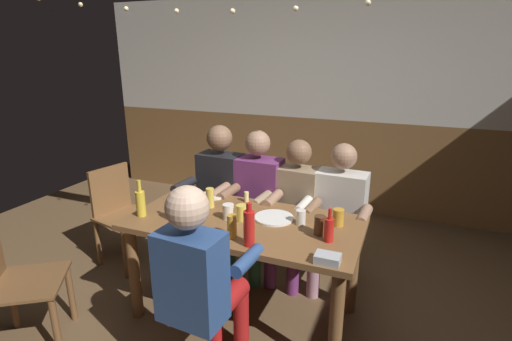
# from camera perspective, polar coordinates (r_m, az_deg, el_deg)

# --- Properties ---
(ground_plane) EXTENTS (6.92, 6.92, 0.00)m
(ground_plane) POSITION_cam_1_polar(r_m,az_deg,el_deg) (3.01, -2.36, -21.14)
(ground_plane) COLOR brown
(back_wall_upper) EXTENTS (5.77, 0.12, 1.39)m
(back_wall_upper) POSITION_cam_1_polar(r_m,az_deg,el_deg) (4.65, 10.13, 16.05)
(back_wall_upper) COLOR beige
(back_wall_wainscot) EXTENTS (5.77, 0.12, 1.10)m
(back_wall_wainscot) POSITION_cam_1_polar(r_m,az_deg,el_deg) (4.84, 9.36, 1.18)
(back_wall_wainscot) COLOR brown
(back_wall_wainscot) RESTS_ON ground_plane
(dining_table) EXTENTS (1.60, 0.80, 0.75)m
(dining_table) POSITION_cam_1_polar(r_m,az_deg,el_deg) (2.74, -1.73, -9.61)
(dining_table) COLOR brown
(dining_table) RESTS_ON ground_plane
(person_0) EXTENTS (0.54, 0.53, 1.26)m
(person_0) POSITION_cam_1_polar(r_m,az_deg,el_deg) (3.46, -5.76, -2.70)
(person_0) COLOR black
(person_0) RESTS_ON ground_plane
(person_1) EXTENTS (0.56, 0.53, 1.24)m
(person_1) POSITION_cam_1_polar(r_m,az_deg,el_deg) (3.32, -0.17, -3.66)
(person_1) COLOR #6B2D66
(person_1) RESTS_ON ground_plane
(person_2) EXTENTS (0.52, 0.54, 1.19)m
(person_2) POSITION_cam_1_polar(r_m,az_deg,el_deg) (3.22, 5.66, -5.02)
(person_2) COLOR #997F60
(person_2) RESTS_ON ground_plane
(person_3) EXTENTS (0.55, 0.53, 1.19)m
(person_3) POSITION_cam_1_polar(r_m,az_deg,el_deg) (3.15, 12.04, -5.77)
(person_3) COLOR silver
(person_3) RESTS_ON ground_plane
(person_4) EXTENTS (0.51, 0.54, 1.23)m
(person_4) POSITION_cam_1_polar(r_m,az_deg,el_deg) (2.23, -8.27, -15.15)
(person_4) COLOR #2D4C84
(person_4) RESTS_ON ground_plane
(chair_empty_near_right) EXTENTS (0.52, 0.52, 0.88)m
(chair_empty_near_right) POSITION_cam_1_polar(r_m,az_deg,el_deg) (3.72, -19.31, -5.81)
(chair_empty_near_right) COLOR brown
(chair_empty_near_right) RESTS_ON ground_plane
(chair_empty_near_left) EXTENTS (0.61, 0.61, 0.88)m
(chair_empty_near_left) POSITION_cam_1_polar(r_m,az_deg,el_deg) (2.98, -32.30, -13.59)
(chair_empty_near_left) COLOR brown
(chair_empty_near_left) RESTS_ON ground_plane
(table_candle) EXTENTS (0.04, 0.04, 0.08)m
(table_candle) POSITION_cam_1_polar(r_m,az_deg,el_deg) (2.99, -1.42, -3.90)
(table_candle) COLOR #F9E08C
(table_candle) RESTS_ON dining_table
(condiment_caddy) EXTENTS (0.14, 0.10, 0.05)m
(condiment_caddy) POSITION_cam_1_polar(r_m,az_deg,el_deg) (2.22, 10.51, -12.65)
(condiment_caddy) COLOR #B2B7BC
(condiment_caddy) RESTS_ON dining_table
(plate_0) EXTENTS (0.27, 0.27, 0.01)m
(plate_0) POSITION_cam_1_polar(r_m,az_deg,el_deg) (2.71, 2.67, -6.97)
(plate_0) COLOR white
(plate_0) RESTS_ON dining_table
(plate_1) EXTENTS (0.20, 0.20, 0.01)m
(plate_1) POSITION_cam_1_polar(r_m,az_deg,el_deg) (3.13, -6.31, -3.64)
(plate_1) COLOR white
(plate_1) RESTS_ON dining_table
(bottle_0) EXTENTS (0.07, 0.07, 0.23)m
(bottle_0) POSITION_cam_1_polar(r_m,az_deg,el_deg) (2.69, -11.70, -5.62)
(bottle_0) COLOR gold
(bottle_0) RESTS_ON dining_table
(bottle_1) EXTENTS (0.07, 0.07, 0.26)m
(bottle_1) POSITION_cam_1_polar(r_m,az_deg,el_deg) (2.84, -16.65, -4.55)
(bottle_1) COLOR gold
(bottle_1) RESTS_ON dining_table
(bottle_2) EXTENTS (0.07, 0.07, 0.27)m
(bottle_2) POSITION_cam_1_polar(r_m,az_deg,el_deg) (2.32, -1.03, -8.37)
(bottle_2) COLOR red
(bottle_2) RESTS_ON dining_table
(bottle_3) EXTENTS (0.06, 0.06, 0.22)m
(bottle_3) POSITION_cam_1_polar(r_m,az_deg,el_deg) (2.42, 10.72, -8.51)
(bottle_3) COLOR red
(bottle_3) RESTS_ON dining_table
(pint_glass_0) EXTENTS (0.06, 0.06, 0.15)m
(pint_glass_0) POSITION_cam_1_polar(r_m,az_deg,el_deg) (2.43, -3.57, -8.21)
(pint_glass_0) COLOR gold
(pint_glass_0) RESTS_ON dining_table
(pint_glass_1) EXTENTS (0.06, 0.06, 0.15)m
(pint_glass_1) POSITION_cam_1_polar(r_m,az_deg,el_deg) (2.90, -6.79, -4.02)
(pint_glass_1) COLOR #E5C64C
(pint_glass_1) RESTS_ON dining_table
(pint_glass_2) EXTENTS (0.08, 0.08, 0.12)m
(pint_glass_2) POSITION_cam_1_polar(r_m,az_deg,el_deg) (2.65, 12.03, -6.78)
(pint_glass_2) COLOR gold
(pint_glass_2) RESTS_ON dining_table
(pint_glass_3) EXTENTS (0.08, 0.08, 0.11)m
(pint_glass_3) POSITION_cam_1_polar(r_m,az_deg,el_deg) (2.70, -4.10, -6.07)
(pint_glass_3) COLOR white
(pint_glass_3) RESTS_ON dining_table
(pint_glass_4) EXTENTS (0.07, 0.07, 0.12)m
(pint_glass_4) POSITION_cam_1_polar(r_m,az_deg,el_deg) (2.50, 9.37, -7.96)
(pint_glass_4) COLOR #4C2D19
(pint_glass_4) RESTS_ON dining_table
(pint_glass_5) EXTENTS (0.08, 0.08, 0.11)m
(pint_glass_5) POSITION_cam_1_polar(r_m,az_deg,el_deg) (2.67, -2.13, -6.24)
(pint_glass_5) COLOR #E5C64C
(pint_glass_5) RESTS_ON dining_table
(pint_glass_6) EXTENTS (0.07, 0.07, 0.10)m
(pint_glass_6) POSITION_cam_1_polar(r_m,az_deg,el_deg) (2.63, 6.61, -6.86)
(pint_glass_6) COLOR white
(pint_glass_6) RESTS_ON dining_table
(string_lights) EXTENTS (4.07, 0.04, 0.19)m
(string_lights) POSITION_cam_1_polar(r_m,az_deg,el_deg) (2.78, 1.08, 23.89)
(string_lights) COLOR #F9EAB2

